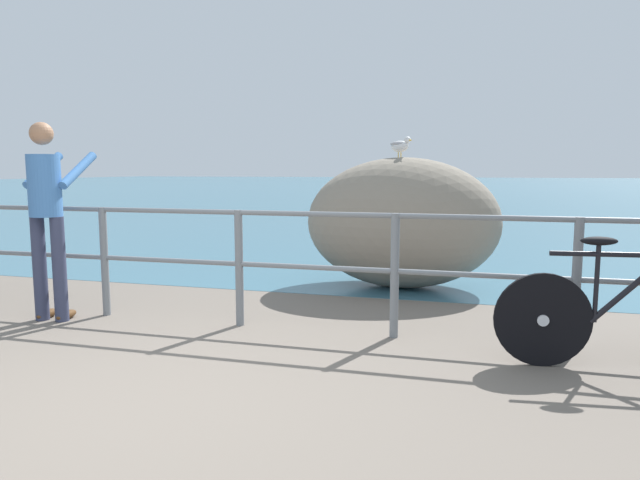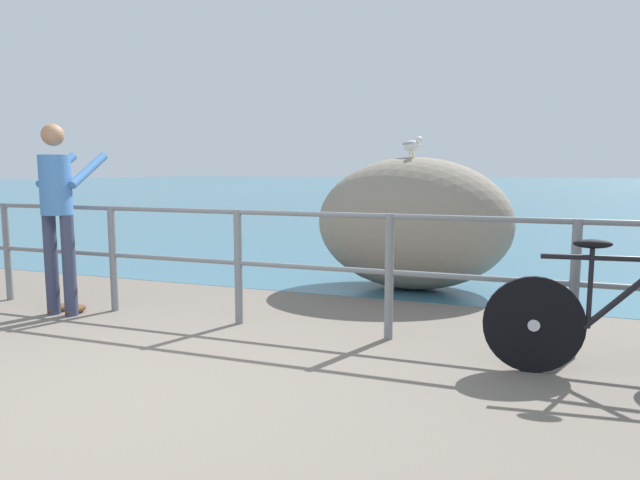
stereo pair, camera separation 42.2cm
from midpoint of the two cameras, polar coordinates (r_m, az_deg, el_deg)
ground_plane at (r=22.74m, az=14.54°, el=3.35°), size 120.00×120.00×0.10m
sea_surface at (r=50.86m, az=17.65°, el=5.29°), size 120.00×90.00×0.01m
promenade_railing at (r=4.99m, az=-5.88°, el=-1.34°), size 8.23×0.07×1.02m
bicycle at (r=4.28m, az=30.51°, el=-7.08°), size 1.69×0.48×0.92m
person_at_railing at (r=5.70m, az=-22.97°, el=2.80°), size 0.48×0.65×1.78m
breakwater_boulder_main at (r=6.56m, az=11.17°, el=1.62°), size 2.23×1.38×1.50m
seagull at (r=6.61m, az=11.06°, el=9.40°), size 0.31×0.26×0.23m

